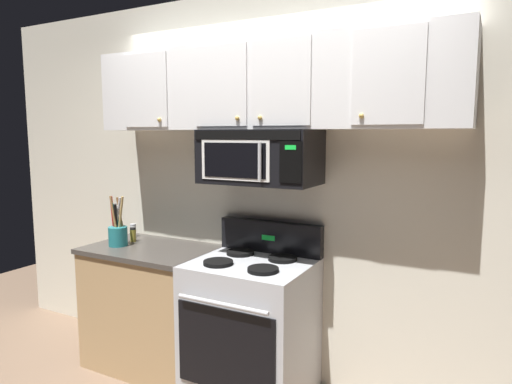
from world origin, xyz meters
The scene contains 8 objects.
back_wall centered at (0.00, 0.79, 1.35)m, with size 5.20×0.10×2.70m, color silver.
stove_range centered at (0.00, 0.42, 0.47)m, with size 0.76×0.69×1.12m.
over_range_microwave centered at (0.00, 0.54, 1.58)m, with size 0.76×0.43×0.35m.
upper_cabinets centered at (0.00, 0.57, 2.02)m, with size 2.50×0.36×0.55m.
counter_segment centered at (-0.84, 0.43, 0.45)m, with size 0.93×0.65×0.90m.
utensil_crock_teal centered at (-1.08, 0.34, 1.00)m, with size 0.14×0.14×0.38m.
salt_shaker centered at (-1.19, 0.62, 0.95)m, with size 0.05×0.05×0.10m.
spice_jar centered at (-1.08, 0.50, 0.95)m, with size 0.04×0.04×0.11m.
Camera 1 is at (1.36, -2.07, 1.72)m, focal length 31.73 mm.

